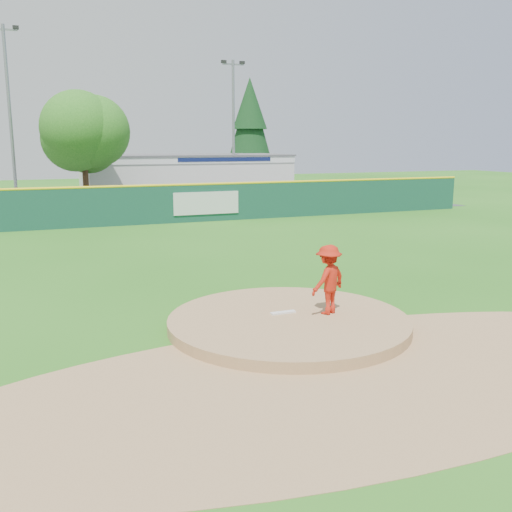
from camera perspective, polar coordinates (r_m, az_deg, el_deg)
name	(u,v)px	position (r m, az deg, el deg)	size (l,w,h in m)	color
ground	(288,327)	(13.15, 3.26, -7.15)	(120.00, 120.00, 0.00)	#286B19
pitchers_mound	(288,327)	(13.15, 3.26, -7.15)	(5.50, 5.50, 0.50)	#9E774C
pitching_rubber	(283,313)	(13.33, 2.72, -5.67)	(0.60, 0.15, 0.04)	white
infield_dirt_arc	(358,376)	(10.69, 10.21, -11.73)	(15.40, 15.40, 0.01)	#9E774C
parking_lot	(116,207)	(38.89, -13.84, 4.79)	(44.00, 16.00, 0.02)	#38383A
pitcher	(328,280)	(13.23, 7.25, -2.35)	(1.04, 0.60, 1.62)	red
van	(56,205)	(34.62, -19.33, 4.80)	(2.09, 4.53, 1.26)	silver
pool_building_grp	(184,176)	(44.82, -7.18, 7.96)	(15.20, 8.20, 3.31)	silver
fence_banners	(57,209)	(29.41, -19.31, 4.46)	(18.77, 0.04, 1.20)	#5A0C18
outfield_fence	(140,204)	(29.93, -11.48, 5.14)	(40.00, 0.14, 2.07)	#144335
deciduous_tree	(83,136)	(36.45, -16.89, 11.39)	(5.60, 5.60, 7.36)	#382314
conifer_tree	(250,127)	(50.74, -0.62, 12.79)	(4.40, 4.40, 9.50)	#382314
light_pole_left	(10,111)	(38.36, -23.42, 13.17)	(1.75, 0.25, 11.00)	gray
light_pole_right	(233,124)	(42.79, -2.27, 13.08)	(1.75, 0.25, 10.00)	gray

